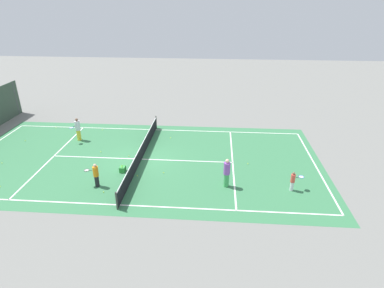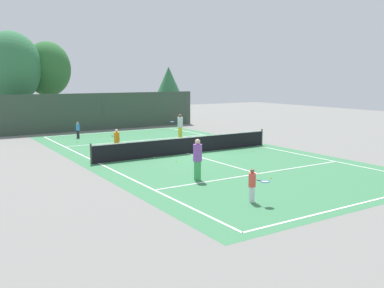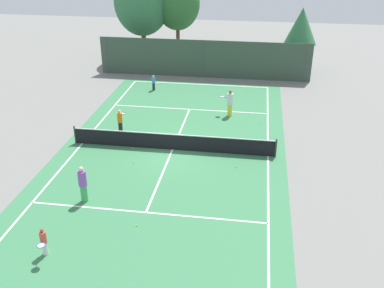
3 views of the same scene
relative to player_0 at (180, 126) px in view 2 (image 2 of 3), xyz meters
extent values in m
plane|color=slate|center=(-2.89, -5.68, -0.95)|extent=(80.00, 80.00, 0.00)
cube|color=#387A4C|center=(-2.89, -5.68, -0.94)|extent=(13.00, 25.00, 0.00)
cube|color=white|center=(-8.39, -5.68, -0.94)|extent=(0.10, 24.00, 0.01)
cube|color=white|center=(2.61, -5.68, -0.94)|extent=(0.10, 24.00, 0.01)
cube|color=white|center=(-2.89, -17.68, -0.94)|extent=(11.00, 0.10, 0.01)
cube|color=white|center=(-2.89, 6.32, -0.94)|extent=(11.00, 0.10, 0.01)
cube|color=white|center=(-2.89, -12.08, -0.94)|extent=(11.00, 0.10, 0.01)
cube|color=white|center=(-2.89, 0.72, -0.94)|extent=(11.00, 0.10, 0.01)
cube|color=white|center=(-2.89, -5.68, -0.94)|extent=(0.10, 12.80, 0.01)
cylinder|color=#333833|center=(-8.79, -5.68, -0.40)|extent=(0.10, 0.10, 1.10)
cylinder|color=#333833|center=(3.01, -5.68, -0.40)|extent=(0.10, 0.10, 1.10)
cube|color=black|center=(-2.89, -5.68, -0.47)|extent=(11.80, 0.03, 0.95)
cube|color=white|center=(-2.89, -5.68, 0.03)|extent=(11.80, 0.04, 0.05)
cube|color=#384C3D|center=(-2.89, 8.32, 0.65)|extent=(18.00, 0.06, 3.20)
cylinder|color=#3F4447|center=(-2.89, 8.32, 0.65)|extent=(0.12, 0.12, 3.20)
cylinder|color=#3F4447|center=(5.61, 8.32, 0.65)|extent=(0.12, 0.12, 3.20)
cylinder|color=brown|center=(5.17, 10.93, 0.34)|extent=(0.35, 0.35, 2.56)
cone|color=#337547|center=(5.17, 10.93, 3.15)|extent=(2.76, 2.76, 3.06)
cylinder|color=brown|center=(-9.31, 13.24, 0.60)|extent=(0.44, 0.44, 3.09)
ellipsoid|color=#337547|center=(-9.31, 13.24, 4.48)|extent=(5.19, 5.32, 6.23)
cylinder|color=brown|center=(-6.06, 13.77, 0.77)|extent=(0.35, 0.35, 3.44)
ellipsoid|color=#2D6B33|center=(-6.06, 13.77, 4.37)|extent=(4.18, 4.17, 5.02)
cylinder|color=yellow|center=(0.01, 0.00, -0.52)|extent=(0.31, 0.31, 0.86)
cylinder|color=silver|center=(0.01, 0.00, 0.28)|extent=(0.39, 0.39, 0.75)
sphere|color=brown|center=(0.01, 0.00, 0.78)|extent=(0.23, 0.23, 0.23)
cylinder|color=black|center=(-0.31, 0.13, 0.32)|extent=(0.20, 0.11, 0.03)
torus|color=blue|center=(-0.54, 0.23, 0.32)|extent=(0.43, 0.43, 0.03)
cylinder|color=silver|center=(-0.54, 0.23, 0.32)|extent=(0.36, 0.36, 0.00)
cylinder|color=silver|center=(-6.13, -15.42, -0.66)|extent=(0.21, 0.21, 0.57)
cylinder|color=#E54C3F|center=(-6.13, -15.42, -0.12)|extent=(0.26, 0.26, 0.50)
sphere|color=brown|center=(-6.13, -15.42, 0.21)|extent=(0.16, 0.16, 0.16)
cylinder|color=black|center=(-6.04, -15.69, -0.10)|extent=(0.09, 0.20, 0.03)
torus|color=blue|center=(-5.97, -15.93, -0.10)|extent=(0.42, 0.42, 0.03)
cylinder|color=silver|center=(-5.97, -15.93, -0.10)|extent=(0.35, 0.35, 0.00)
cylinder|color=#3FA559|center=(-5.98, -11.57, -0.52)|extent=(0.31, 0.31, 0.86)
cylinder|color=purple|center=(-5.98, -11.57, 0.29)|extent=(0.39, 0.39, 0.75)
sphere|color=beige|center=(-5.98, -11.57, 0.78)|extent=(0.23, 0.23, 0.23)
cylinder|color=#232328|center=(-6.57, -3.79, -0.59)|extent=(0.26, 0.26, 0.71)
cylinder|color=orange|center=(-6.57, -3.79, 0.07)|extent=(0.32, 0.32, 0.62)
sphere|color=beige|center=(-6.57, -3.79, 0.48)|extent=(0.19, 0.19, 0.19)
cylinder|color=black|center=(-6.55, -3.48, 0.10)|extent=(0.05, 0.20, 0.03)
torus|color=black|center=(-6.53, -3.23, 0.10)|extent=(0.36, 0.36, 0.03)
cylinder|color=silver|center=(-6.53, -3.23, 0.10)|extent=(0.30, 0.30, 0.00)
cylinder|color=#232328|center=(-6.34, 4.39, -0.66)|extent=(0.21, 0.21, 0.57)
cylinder|color=#388CD8|center=(-6.34, 4.39, -0.12)|extent=(0.26, 0.26, 0.50)
sphere|color=tan|center=(-6.34, 4.39, 0.20)|extent=(0.15, 0.15, 0.15)
cube|color=green|center=(-4.71, -4.83, -0.77)|extent=(0.46, 0.35, 0.36)
sphere|color=#CCE533|center=(-4.81, -4.83, -0.55)|extent=(0.07, 0.07, 0.07)
sphere|color=#CCE533|center=(-4.62, -4.78, -0.55)|extent=(0.07, 0.07, 0.07)
sphere|color=#CCE533|center=(-5.22, -5.92, -0.91)|extent=(0.07, 0.07, 0.07)
sphere|color=#CCE533|center=(-7.24, -4.38, -0.91)|extent=(0.07, 0.07, 0.07)
sphere|color=#CCE533|center=(-3.04, -13.11, -0.91)|extent=(0.07, 0.07, 0.07)
sphere|color=#CCE533|center=(-7.14, 2.06, -0.91)|extent=(0.07, 0.07, 0.07)
sphere|color=#CCE533|center=(2.33, 3.05, -0.91)|extent=(0.07, 0.07, 0.07)
sphere|color=#CCE533|center=(-4.61, 4.44, -0.91)|extent=(0.07, 0.07, 0.07)
sphere|color=#CCE533|center=(-4.25, 3.78, -0.91)|extent=(0.07, 0.07, 0.07)
sphere|color=#CCE533|center=(0.93, -7.21, -0.91)|extent=(0.07, 0.07, 0.07)
sphere|color=#CCE533|center=(-0.52, 4.23, -0.91)|extent=(0.07, 0.07, 0.07)
sphere|color=#CCE533|center=(-2.54, -4.67, -0.91)|extent=(0.07, 0.07, 0.07)
sphere|color=#CCE533|center=(-2.01, -2.44, -0.91)|extent=(0.07, 0.07, 0.07)
sphere|color=#CCE533|center=(-4.71, -7.54, -0.91)|extent=(0.07, 0.07, 0.07)
sphere|color=#CCE533|center=(2.20, -1.13, -0.91)|extent=(0.07, 0.07, 0.07)
camera|label=1|loc=(-22.79, -10.81, 9.58)|focal=30.21mm
camera|label=2|loc=(-15.91, -26.79, 3.52)|focal=39.39mm
camera|label=3|loc=(1.68, -28.21, 10.72)|focal=41.38mm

